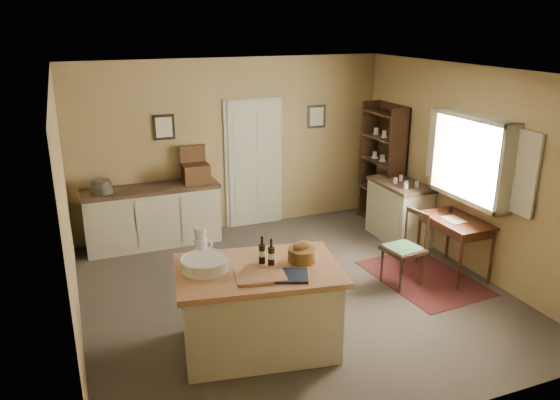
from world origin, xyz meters
The scene contains 16 objects.
ground centered at (0.00, 0.00, 0.00)m, with size 5.00×5.00×0.00m, color brown.
wall_back centered at (0.00, 2.50, 1.35)m, with size 5.00×0.10×2.70m, color #9A7F50.
wall_front centered at (0.00, -2.50, 1.35)m, with size 5.00×0.10×2.70m, color #9A7F50.
wall_left centered at (-2.50, 0.00, 1.35)m, with size 0.10×5.00×2.70m, color #9A7F50.
wall_right centered at (2.50, 0.00, 1.35)m, with size 0.10×5.00×2.70m, color #9A7F50.
ceiling centered at (0.00, 0.00, 2.70)m, with size 5.00×5.00×0.00m, color silver.
door centered at (0.35, 2.47, 1.05)m, with size 0.97×0.06×2.11m, color beige.
framed_prints centered at (0.20, 2.48, 1.72)m, with size 2.82×0.02×0.38m.
window centered at (2.42, -0.20, 1.55)m, with size 0.25×1.99×1.12m.
work_island centered at (-0.80, -0.95, 0.48)m, with size 1.78×1.31×1.20m.
sideboard centered at (-1.34, 2.20, 0.48)m, with size 1.99×0.57×1.18m.
rug centered at (1.75, -0.25, 0.00)m, with size 1.10×1.60×0.01m, color #461616.
writing_desk centered at (2.20, -0.25, 0.67)m, with size 0.58×0.94×0.82m.
desk_chair centered at (1.39, -0.28, 0.47)m, with size 0.44×0.44×0.95m, color black, non-canonical shape.
right_cabinet centered at (2.20, 1.05, 0.46)m, with size 0.58×1.05×0.99m.
shelving_unit centered at (2.35, 1.76, 0.99)m, with size 0.34×0.89×1.97m.
Camera 1 is at (-2.40, -5.59, 3.26)m, focal length 35.00 mm.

